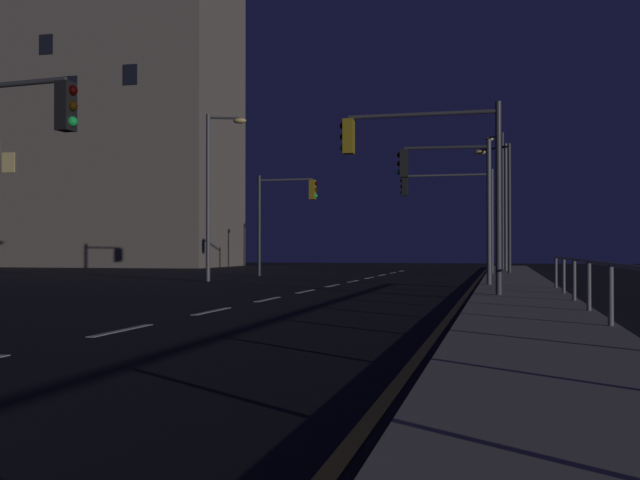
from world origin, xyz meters
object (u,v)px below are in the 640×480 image
traffic_light_far_left (284,205)px  street_lamp_across_street (500,189)px  street_lamp_far_end (501,194)px  street_lamp_median (503,194)px  traffic_light_overhead_east (450,200)px  traffic_light_mid_right (448,183)px  traffic_light_far_right (425,159)px  building_distant (114,96)px  street_lamp_corner (214,181)px

traffic_light_far_left → street_lamp_across_street: 15.04m
street_lamp_far_end → street_lamp_median: 3.86m
traffic_light_overhead_east → traffic_light_far_left: traffic_light_overhead_east is taller
traffic_light_mid_right → traffic_light_overhead_east: 12.47m
traffic_light_mid_right → street_lamp_across_street: street_lamp_across_street is taller
traffic_light_overhead_east → street_lamp_median: bearing=29.3°
traffic_light_mid_right → traffic_light_far_right: (-0.19, -5.93, 0.15)m
traffic_light_mid_right → street_lamp_far_end: (1.76, 17.75, 0.87)m
traffic_light_mid_right → building_distant: (-28.27, 28.92, 9.98)m
traffic_light_far_left → street_lamp_median: (10.63, 3.68, 0.65)m
street_lamp_far_end → street_lamp_median: bearing=-88.0°
traffic_light_far_right → street_lamp_corner: 13.52m
traffic_light_far_left → street_lamp_across_street: bearing=45.5°
traffic_light_overhead_east → street_lamp_across_street: 8.88m
street_lamp_far_end → street_lamp_corner: street_lamp_far_end is taller
traffic_light_far_left → street_lamp_corner: street_lamp_corner is taller
traffic_light_mid_right → building_distant: size_ratio=0.18×
street_lamp_corner → street_lamp_far_end: bearing=50.8°
traffic_light_far_right → street_lamp_across_street: size_ratio=0.62×
traffic_light_mid_right → traffic_light_far_left: traffic_light_mid_right is taller
traffic_light_far_left → traffic_light_mid_right: bearing=-49.5°
traffic_light_overhead_east → traffic_light_far_right: (0.51, -18.38, -0.10)m
traffic_light_far_left → street_lamp_median: bearing=19.1°
traffic_light_far_right → building_distant: bearing=128.9°
traffic_light_overhead_east → street_lamp_across_street: size_ratio=0.63×
traffic_light_far_right → street_lamp_corner: bearing=135.7°
street_lamp_corner → street_lamp_median: bearing=41.5°
traffic_light_overhead_east → street_lamp_far_end: size_ratio=0.73×
traffic_light_far_left → street_lamp_across_street: size_ratio=0.61×
traffic_light_far_left → street_lamp_far_end: street_lamp_far_end is taller
street_lamp_far_end → street_lamp_corner: size_ratio=1.02×
traffic_light_far_left → street_lamp_median: size_ratio=0.77×
building_distant → street_lamp_across_street: bearing=-15.0°
traffic_light_mid_right → street_lamp_median: 14.04m
street_lamp_corner → street_lamp_median: size_ratio=1.06×
traffic_light_mid_right → traffic_light_far_right: bearing=-91.9°
traffic_light_mid_right → street_lamp_far_end: 17.86m
traffic_light_far_right → street_lamp_median: (2.08, 19.83, 0.44)m
traffic_light_mid_right → traffic_light_overhead_east: (-0.70, 12.45, 0.24)m
building_distant → traffic_light_far_right: bearing=-51.1°
traffic_light_overhead_east → street_lamp_corner: street_lamp_corner is taller
traffic_light_far_left → street_lamp_corner: (-1.12, -6.72, 0.65)m
street_lamp_across_street → street_lamp_far_end: bearing=-89.7°
street_lamp_far_end → street_lamp_across_street: bearing=90.3°
traffic_light_overhead_east → street_lamp_far_end: bearing=65.1°
street_lamp_across_street → street_lamp_median: 7.05m
traffic_light_far_right → building_distant: building_distant is taller
traffic_light_overhead_east → traffic_light_mid_right: bearing=-86.8°
traffic_light_far_right → street_lamp_corner: street_lamp_corner is taller
traffic_light_overhead_east → traffic_light_far_right: 18.38m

